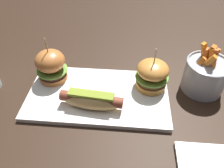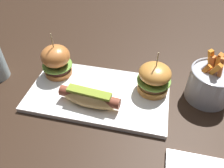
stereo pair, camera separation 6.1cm
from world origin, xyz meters
name	(u,v)px [view 2 (the right image)]	position (x,y,z in m)	size (l,w,h in m)	color
ground_plane	(99,95)	(0.00, 0.00, 0.00)	(3.00, 3.00, 0.00)	black
platter_main	(99,94)	(0.00, 0.00, 0.01)	(0.41, 0.22, 0.01)	white
hot_dog	(89,98)	(-0.01, -0.05, 0.04)	(0.17, 0.07, 0.05)	tan
slider_left	(56,60)	(-0.15, 0.06, 0.06)	(0.09, 0.09, 0.14)	#BF6F35
slider_right	(154,78)	(0.15, 0.04, 0.06)	(0.10, 0.10, 0.13)	#CA8437
fries_bucket	(210,83)	(0.31, 0.06, 0.05)	(0.13, 0.13, 0.14)	#A8AAB2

